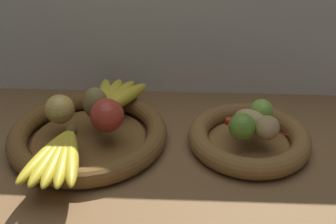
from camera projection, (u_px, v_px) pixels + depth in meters
The scene contains 13 objects.
ground_plane at pixel (177, 155), 92.43cm from camera, with size 140.00×90.00×3.00cm, color brown.
fruit_bowl_left at pixel (89, 134), 93.54cm from camera, with size 36.53×36.53×4.53cm.
fruit_bowl_right at pixel (249, 138), 92.13cm from camera, with size 27.76×27.76×4.53cm.
apple_golden_left at pixel (60, 109), 91.87cm from camera, with size 6.78×6.78×6.78cm, color #DBB756.
apple_red_right at pixel (107, 115), 88.75cm from camera, with size 7.55×7.55×7.55cm, color #B73828.
pear_brown at pixel (96, 103), 93.23cm from camera, with size 5.96×5.74×7.78cm, color olive.
banana_bunch_front at pixel (59, 156), 79.70cm from camera, with size 12.99×20.27×3.08cm.
banana_bunch_back at pixel (115, 96), 101.15cm from camera, with size 13.98×17.90×3.34cm.
potato_small at pixel (267, 128), 86.95cm from camera, with size 6.65×5.46×4.88cm, color #A38451.
potato_large at pixel (251, 120), 89.71cm from camera, with size 7.78×4.51×4.74cm, color tan.
lime_near at pixel (242, 127), 86.35cm from camera, with size 5.90×5.90×5.90cm, color olive.
lime_far at pixel (261, 111), 92.58cm from camera, with size 5.43×5.43×5.43cm, color #7AAD3D.
chili_pepper at pixel (259, 128), 89.48cm from camera, with size 1.95×1.95×14.84cm, color red.
Camera 1 is at (1.20, -74.76, 53.79)cm, focal length 43.18 mm.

